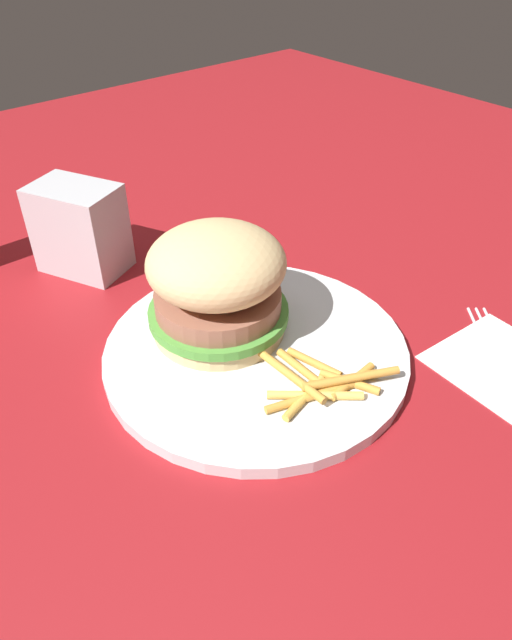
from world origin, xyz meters
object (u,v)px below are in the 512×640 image
object	(u,v)px
sandwich	(217,283)
fries_pile	(323,382)
napkin_dispenser	(80,229)
fork	(504,362)
plate	(256,351)
napkin	(503,365)

from	to	relation	value
sandwich	fries_pile	world-z (taller)	sandwich
napkin_dispenser	fries_pile	bearing A→B (deg)	-15.27
napkin_dispenser	fork	bearing A→B (deg)	2.88
sandwich	plate	bearing A→B (deg)	11.45
fries_pile	fork	xyz separation A→B (m)	(0.08, 0.15, -0.01)
napkin	napkin_dispenser	xyz separation A→B (m)	(-0.39, -0.21, 0.05)
sandwich	napkin_dispenser	size ratio (longest dim) A/B	1.34
sandwich	napkin_dispenser	bearing A→B (deg)	-169.32
napkin	sandwich	bearing A→B (deg)	-139.36
plate	sandwich	world-z (taller)	sandwich
sandwich	fries_pile	size ratio (longest dim) A/B	1.14
fork	napkin_dispenser	distance (m)	0.45
plate	napkin	world-z (taller)	plate
fork	napkin_dispenser	size ratio (longest dim) A/B	1.46
plate	fries_pile	world-z (taller)	fries_pile
sandwich	napkin_dispenser	xyz separation A→B (m)	(-0.20, -0.04, -0.01)
plate	sandwich	size ratio (longest dim) A/B	2.12
plate	fork	xyz separation A→B (m)	(0.15, 0.16, -0.00)
napkin	fork	size ratio (longest dim) A/B	0.78
napkin	napkin_dispenser	world-z (taller)	napkin_dispenser
napkin_dispenser	napkin	bearing A→B (deg)	2.69
plate	napkin_dispenser	world-z (taller)	napkin_dispenser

